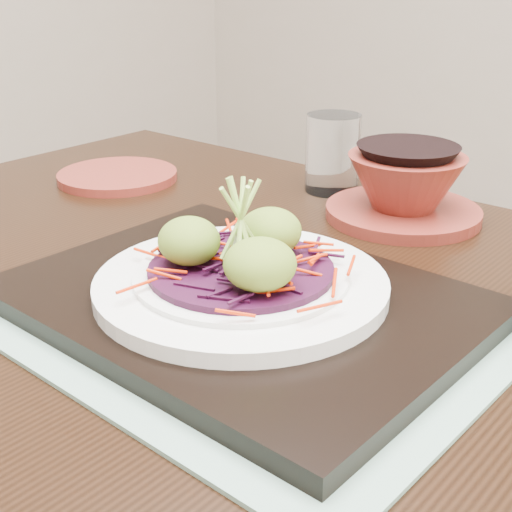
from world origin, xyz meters
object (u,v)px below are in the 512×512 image
Objects in this scene: serving_tray at (241,301)px; water_glass at (333,153)px; dining_table at (247,369)px; terracotta_side_plate at (118,176)px; white_plate at (241,283)px; terracotta_bowl_set at (405,190)px.

water_glass reaches higher than serving_tray.
terracotta_side_plate reaches higher than dining_table.
white_plate is 0.31m from terracotta_bowl_set.
terracotta_bowl_set is at bearing 92.10° from white_plate.
white_plate reaches higher than serving_tray.
water_glass is at bearing 113.50° from serving_tray.
water_glass is (-0.14, 0.34, 0.04)m from serving_tray.
terracotta_side_plate is at bearing 153.59° from white_plate.
white_plate is at bearing -26.41° from terracotta_side_plate.
water_glass reaches higher than terracotta_side_plate.
white_plate is 0.37m from water_glass.
serving_tray reaches higher than dining_table.
dining_table is 0.40m from terracotta_side_plate.
white_plate is 1.35× the size of terracotta_bowl_set.
serving_tray is 1.54× the size of white_plate.
serving_tray is 0.44m from terracotta_side_plate.
water_glass is at bearing 111.72° from white_plate.
terracotta_bowl_set is (-0.01, 0.31, 0.00)m from white_plate.
terracotta_side_plate is at bearing -149.78° from water_glass.
terracotta_side_plate is at bearing -163.47° from terracotta_bowl_set.
dining_table is at bearing -95.14° from terracotta_bowl_set.
serving_tray is 0.02m from white_plate.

